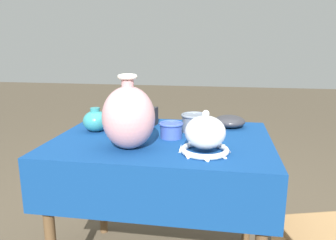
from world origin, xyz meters
The scene contains 9 objects.
display_table centered at (0.00, -0.02, 0.61)m, with size 0.94×0.70×0.69m.
vase_tall_bulbous centered at (-0.10, -0.17, 0.82)m, with size 0.21×0.21×0.29m.
vase_dome_bell centered at (0.20, -0.18, 0.76)m, with size 0.20×0.20×0.17m.
mosaic_tile_box centered at (-0.15, 0.20, 0.74)m, with size 0.17×0.13×0.09m.
jar_round_teal centered at (-0.33, 0.05, 0.74)m, with size 0.12×0.12×0.11m.
cup_wide_slate centered at (0.13, 0.12, 0.74)m, with size 0.12×0.12×0.09m.
cup_wide_cobalt centered at (0.04, 0.00, 0.73)m, with size 0.11×0.11×0.07m.
bowl_shallow_charcoal centered at (0.30, 0.23, 0.72)m, with size 0.15×0.15×0.06m, color #2D2D33.
jar_round_ochre centered at (-0.17, 0.01, 0.74)m, with size 0.12×0.12×0.10m.
Camera 1 is at (0.25, -1.37, 1.10)m, focal length 35.00 mm.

